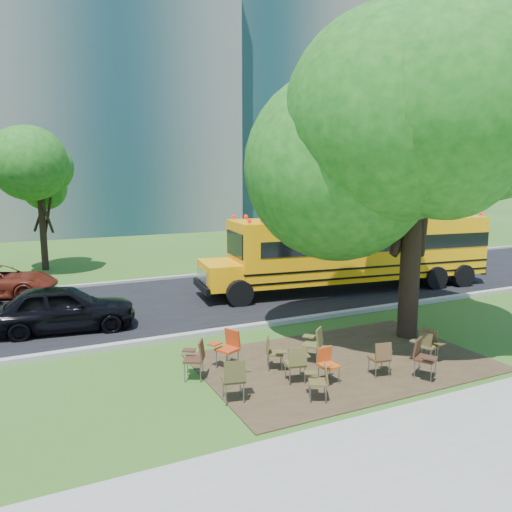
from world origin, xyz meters
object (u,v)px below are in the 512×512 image
main_tree (416,142)px  chair_10 (273,350)px  black_car (63,308)px  school_bus (358,248)px  chair_3 (327,362)px  chair_1 (297,360)px  chair_6 (427,342)px  chair_4 (381,355)px  chair_9 (228,345)px  chair_5 (423,355)px  chair_2 (320,378)px  chair_11 (314,341)px  chair_7 (429,344)px  chair_0 (235,376)px  chair_8 (196,355)px

main_tree → chair_10: bearing=-173.5°
main_tree → black_car: size_ratio=2.20×
school_bus → chair_3: size_ratio=14.63×
chair_1 → chair_6: size_ratio=1.04×
chair_4 → chair_9: 3.60m
chair_1 → chair_10: chair_1 is taller
chair_4 → chair_5: (0.79, -0.48, 0.05)m
school_bus → chair_10: bearing=-132.2°
chair_1 → chair_2: size_ratio=1.10×
chair_3 → chair_9: bearing=-52.1°
chair_6 → chair_11: (-2.56, 1.15, 0.04)m
chair_7 → black_car: bearing=-140.0°
school_bus → chair_4: school_bus is taller
chair_2 → black_car: size_ratio=0.20×
chair_0 → chair_10: size_ratio=1.17×
chair_1 → main_tree: bearing=30.9°
chair_8 → chair_10: size_ratio=1.14×
main_tree → chair_10: (-4.63, -0.52, -5.01)m
chair_6 → black_car: black_car is taller
chair_0 → chair_5: bearing=3.1°
chair_7 → chair_10: size_ratio=0.99×
black_car → chair_10: bearing=-134.4°
chair_0 → chair_10: (1.50, 1.19, -0.08)m
chair_10 → chair_11: chair_11 is taller
chair_11 → school_bus: bearing=3.9°
chair_0 → chair_5: 4.40m
chair_0 → chair_5: size_ratio=1.00×
chair_4 → chair_9: (-2.97, 2.05, 0.05)m
chair_11 → chair_6: bearing=-66.4°
chair_4 → chair_0: bearing=-174.0°
chair_2 → chair_5: (2.73, -0.06, 0.08)m
chair_0 → black_car: size_ratio=0.23×
main_tree → chair_9: main_tree is taller
chair_7 → black_car: size_ratio=0.19×
main_tree → chair_2: 7.16m
chair_0 → black_car: bearing=125.5°
chair_7 → chair_9: 4.97m
school_bus → chair_8: bearing=-139.8°
chair_1 → chair_11: size_ratio=0.97×
chair_6 → chair_11: chair_11 is taller
main_tree → black_car: 11.19m
chair_3 → chair_8: size_ratio=0.90×
chair_2 → chair_11: 2.11m
main_tree → chair_8: bearing=-178.0°
chair_2 → main_tree: bearing=-33.9°
chair_0 → chair_9: bearing=84.8°
chair_1 → chair_6: chair_1 is taller
chair_0 → chair_11: chair_0 is taller
chair_0 → chair_5: (4.34, -0.75, 0.00)m
black_car → chair_3: bearing=-135.6°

